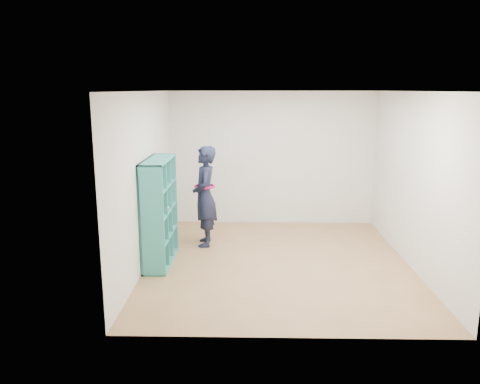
{
  "coord_description": "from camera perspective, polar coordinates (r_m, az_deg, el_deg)",
  "views": [
    {
      "loc": [
        -0.44,
        -6.86,
        2.63
      ],
      "look_at": [
        -0.59,
        0.3,
        1.05
      ],
      "focal_mm": 35.0,
      "sensor_mm": 36.0,
      "label": 1
    }
  ],
  "objects": [
    {
      "name": "wall_right",
      "position": [
        7.4,
        20.46,
        1.28
      ],
      "size": [
        0.02,
        4.5,
        2.6
      ],
      "primitive_type": "cube",
      "color": "silver",
      "rests_on": "floor"
    },
    {
      "name": "bookshelf",
      "position": [
        7.23,
        -10.01,
        -2.53
      ],
      "size": [
        0.35,
        1.21,
        1.62
      ],
      "color": "teal",
      "rests_on": "floor"
    },
    {
      "name": "wall_back",
      "position": [
        9.21,
        3.95,
        4.1
      ],
      "size": [
        4.0,
        0.02,
        2.6
      ],
      "primitive_type": "cube",
      "color": "silver",
      "rests_on": "floor"
    },
    {
      "name": "person",
      "position": [
        7.93,
        -4.31,
        -0.52
      ],
      "size": [
        0.47,
        0.66,
        1.71
      ],
      "rotation": [
        0.0,
        0.0,
        -1.48
      ],
      "color": "black",
      "rests_on": "floor"
    },
    {
      "name": "smartphone",
      "position": [
        8.01,
        -5.26,
        0.4
      ],
      "size": [
        0.04,
        0.1,
        0.13
      ],
      "rotation": [
        0.37,
        0.0,
        0.27
      ],
      "color": "silver",
      "rests_on": "person"
    },
    {
      "name": "wall_front",
      "position": [
        4.81,
        6.42,
        -3.68
      ],
      "size": [
        4.0,
        0.02,
        2.6
      ],
      "primitive_type": "cube",
      "color": "silver",
      "rests_on": "floor"
    },
    {
      "name": "ceiling",
      "position": [
        6.87,
        5.0,
        12.14
      ],
      "size": [
        4.5,
        4.5,
        0.0
      ],
      "primitive_type": "plane",
      "color": "white",
      "rests_on": "wall_back"
    },
    {
      "name": "wall_left",
      "position": [
        7.16,
        -11.4,
        1.48
      ],
      "size": [
        0.02,
        4.5,
        2.6
      ],
      "primitive_type": "cube",
      "color": "silver",
      "rests_on": "floor"
    },
    {
      "name": "floor",
      "position": [
        7.35,
        4.61,
        -8.56
      ],
      "size": [
        4.5,
        4.5,
        0.0
      ],
      "primitive_type": "plane",
      "color": "#916742",
      "rests_on": "ground"
    }
  ]
}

